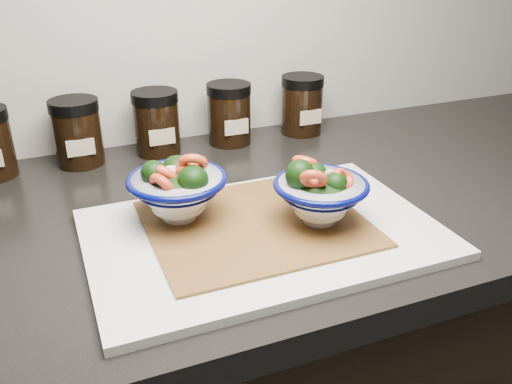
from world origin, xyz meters
name	(u,v)px	position (x,y,z in m)	size (l,w,h in m)	color
countertop	(193,222)	(0.00, 1.45, 0.88)	(3.50, 0.60, 0.04)	black
cutting_board	(263,234)	(0.06, 1.34, 0.91)	(0.45, 0.30, 0.01)	silver
bamboo_mat	(256,223)	(0.06, 1.36, 0.91)	(0.28, 0.24, 0.00)	brown
bowl_left	(178,189)	(-0.03, 1.41, 0.96)	(0.13, 0.13, 0.10)	white
bowl_right	(320,194)	(0.14, 1.33, 0.96)	(0.12, 0.12, 0.10)	white
spice_jar_b	(77,132)	(-0.13, 1.69, 0.96)	(0.08, 0.08, 0.11)	black
spice_jar_c	(157,122)	(0.01, 1.69, 0.96)	(0.08, 0.08, 0.11)	black
spice_jar_d	(229,114)	(0.14, 1.69, 0.96)	(0.08, 0.08, 0.11)	black
spice_jar_e	(302,105)	(0.29, 1.69, 0.96)	(0.08, 0.08, 0.11)	black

